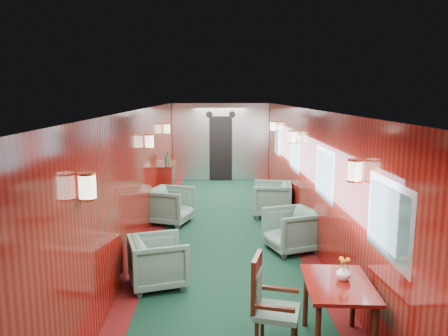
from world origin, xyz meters
name	(u,v)px	position (x,y,z in m)	size (l,w,h in m)	color
room	(226,154)	(0.00, 0.00, 1.63)	(12.00, 12.10, 2.40)	#0D3020
bulkhead	(221,142)	(0.00, 5.91, 1.18)	(2.98, 0.17, 2.39)	silver
windows_right	(307,162)	(1.49, 0.25, 1.45)	(0.02, 8.60, 0.80)	#BABCC2
wall_sconces	(225,141)	(0.00, 0.57, 1.79)	(2.97, 7.97, 0.25)	#F3E7BD
dining_table	(338,293)	(1.09, -3.31, 0.61)	(0.74, 1.01, 0.72)	maroon
side_chair	(268,300)	(0.35, -3.36, 0.56)	(0.56, 0.58, 1.03)	#1E473F
credenza	(167,184)	(-1.34, 2.84, 0.52)	(0.36, 1.14, 1.30)	maroon
flower_vase	(344,272)	(1.16, -3.24, 0.81)	(0.16, 0.16, 0.16)	white
armchair_left_near	(158,261)	(-0.99, -1.74, 0.35)	(0.75, 0.77, 0.70)	#1E473F
armchair_left_far	(171,206)	(-1.11, 1.26, 0.38)	(0.81, 0.83, 0.75)	#1E473F
armchair_right_near	(291,230)	(1.11, -0.41, 0.37)	(0.78, 0.80, 0.73)	#1E473F
armchair_right_far	(272,199)	(1.06, 1.77, 0.38)	(0.81, 0.84, 0.76)	#1E473F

